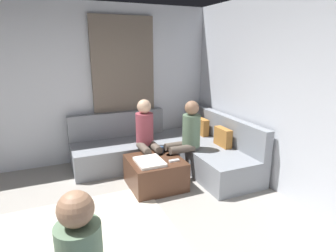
{
  "coord_description": "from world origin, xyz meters",
  "views": [
    {
      "loc": [
        2.08,
        0.03,
        1.98
      ],
      "look_at": [
        -1.63,
        1.63,
        0.85
      ],
      "focal_mm": 30.24,
      "sensor_mm": 36.0,
      "label": 1
    }
  ],
  "objects_px": {
    "ottoman": "(155,173)",
    "coffee_mug": "(161,150)",
    "person_on_couch_side": "(147,135)",
    "sectional_couch": "(171,150)",
    "person_on_couch_back": "(186,136)",
    "game_remote": "(174,161)"
  },
  "relations": [
    {
      "from": "coffee_mug",
      "to": "person_on_couch_side",
      "type": "bearing_deg",
      "value": -148.03
    },
    {
      "from": "ottoman",
      "to": "coffee_mug",
      "type": "xyz_separation_m",
      "value": [
        -0.22,
        0.18,
        0.26
      ]
    },
    {
      "from": "ottoman",
      "to": "person_on_couch_back",
      "type": "distance_m",
      "value": 0.74
    },
    {
      "from": "ottoman",
      "to": "coffee_mug",
      "type": "bearing_deg",
      "value": 140.71
    },
    {
      "from": "ottoman",
      "to": "person_on_couch_side",
      "type": "xyz_separation_m",
      "value": [
        -0.45,
        0.03,
        0.45
      ]
    },
    {
      "from": "sectional_couch",
      "to": "person_on_couch_back",
      "type": "distance_m",
      "value": 0.58
    },
    {
      "from": "ottoman",
      "to": "coffee_mug",
      "type": "distance_m",
      "value": 0.38
    },
    {
      "from": "coffee_mug",
      "to": "game_remote",
      "type": "height_order",
      "value": "coffee_mug"
    },
    {
      "from": "ottoman",
      "to": "game_remote",
      "type": "bearing_deg",
      "value": 50.71
    },
    {
      "from": "sectional_couch",
      "to": "coffee_mug",
      "type": "xyz_separation_m",
      "value": [
        0.38,
        -0.34,
        0.19
      ]
    },
    {
      "from": "sectional_couch",
      "to": "person_on_couch_back",
      "type": "relative_size",
      "value": 2.12
    },
    {
      "from": "sectional_couch",
      "to": "ottoman",
      "type": "height_order",
      "value": "sectional_couch"
    },
    {
      "from": "coffee_mug",
      "to": "game_remote",
      "type": "xyz_separation_m",
      "value": [
        0.4,
        0.04,
        -0.04
      ]
    },
    {
      "from": "sectional_couch",
      "to": "person_on_couch_side",
      "type": "xyz_separation_m",
      "value": [
        0.15,
        -0.48,
        0.38
      ]
    },
    {
      "from": "ottoman",
      "to": "person_on_couch_side",
      "type": "bearing_deg",
      "value": 175.63
    },
    {
      "from": "coffee_mug",
      "to": "person_on_couch_back",
      "type": "bearing_deg",
      "value": 81.51
    },
    {
      "from": "coffee_mug",
      "to": "person_on_couch_side",
      "type": "relative_size",
      "value": 0.08
    },
    {
      "from": "sectional_couch",
      "to": "coffee_mug",
      "type": "height_order",
      "value": "sectional_couch"
    },
    {
      "from": "game_remote",
      "to": "person_on_couch_side",
      "type": "height_order",
      "value": "person_on_couch_side"
    },
    {
      "from": "ottoman",
      "to": "game_remote",
      "type": "distance_m",
      "value": 0.36
    },
    {
      "from": "person_on_couch_back",
      "to": "person_on_couch_side",
      "type": "bearing_deg",
      "value": 61.49
    },
    {
      "from": "coffee_mug",
      "to": "person_on_couch_side",
      "type": "distance_m",
      "value": 0.33
    }
  ]
}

